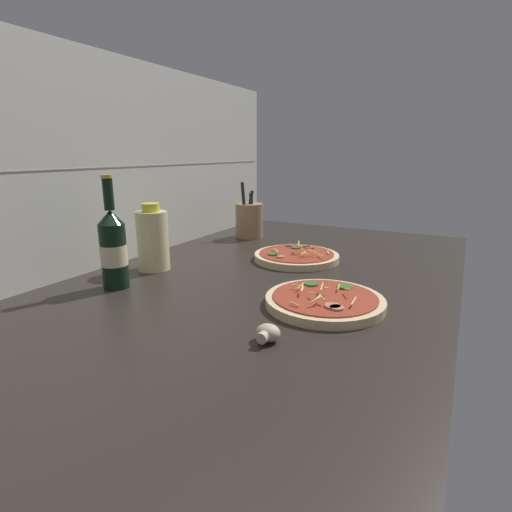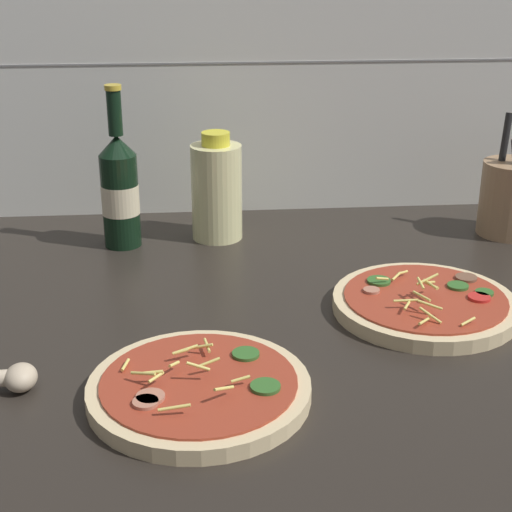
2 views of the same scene
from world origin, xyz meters
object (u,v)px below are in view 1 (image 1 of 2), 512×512
at_px(pizza_near, 325,301).
at_px(utensil_crock, 249,220).
at_px(pizza_far, 298,257).
at_px(beer_bottle, 113,248).
at_px(oil_bottle, 153,240).
at_px(mushroom_left, 267,333).

bearing_deg(pizza_near, utensil_crock, 41.55).
relative_size(pizza_far, beer_bottle, 0.95).
relative_size(pizza_near, oil_bottle, 1.37).
bearing_deg(utensil_crock, mushroom_left, -149.12).
distance_m(pizza_far, utensil_crock, 0.38).
relative_size(beer_bottle, oil_bottle, 1.45).
distance_m(pizza_near, mushroom_left, 0.21).
xyz_separation_m(beer_bottle, mushroom_left, (-0.09, -0.45, -0.08)).
xyz_separation_m(pizza_near, beer_bottle, (-0.12, 0.48, 0.09)).
bearing_deg(pizza_far, utensil_crock, 51.92).
bearing_deg(pizza_far, pizza_near, -148.95).
bearing_deg(oil_bottle, pizza_near, -94.53).
xyz_separation_m(mushroom_left, utensil_crock, (0.75, 0.45, 0.05)).
relative_size(pizza_far, utensil_crock, 1.22).
bearing_deg(oil_bottle, mushroom_left, -117.45).
height_order(pizza_far, utensil_crock, utensil_crock).
xyz_separation_m(pizza_near, oil_bottle, (0.04, 0.51, 0.07)).
bearing_deg(oil_bottle, utensil_crock, -2.71).
height_order(pizza_near, mushroom_left, pizza_near).
bearing_deg(mushroom_left, oil_bottle, 62.55).
height_order(beer_bottle, utensil_crock, beer_bottle).
distance_m(pizza_near, oil_bottle, 0.51).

